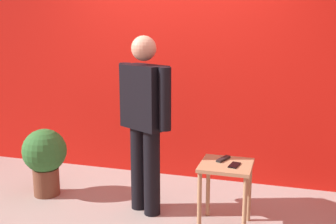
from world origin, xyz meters
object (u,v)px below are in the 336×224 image
at_px(standing_person, 145,116).
at_px(side_table, 226,176).
at_px(cell_phone, 234,165).
at_px(tv_remote, 223,159).
at_px(potted_plant, 45,156).

height_order(standing_person, side_table, standing_person).
relative_size(cell_phone, tv_remote, 0.85).
bearing_deg(tv_remote, side_table, -44.95).
distance_m(standing_person, side_table, 0.88).
distance_m(side_table, potted_plant, 1.86).
height_order(cell_phone, tv_remote, tv_remote).
bearing_deg(cell_phone, tv_remote, 142.16).
xyz_separation_m(standing_person, tv_remote, (0.72, -0.03, -0.32)).
relative_size(side_table, potted_plant, 0.83).
height_order(standing_person, potted_plant, standing_person).
height_order(standing_person, tv_remote, standing_person).
bearing_deg(potted_plant, side_table, -5.34).
bearing_deg(standing_person, cell_phone, -9.87).
bearing_deg(standing_person, side_table, -8.48).
height_order(side_table, cell_phone, cell_phone).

